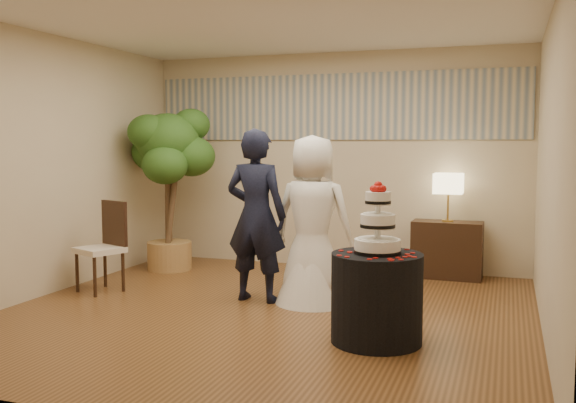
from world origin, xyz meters
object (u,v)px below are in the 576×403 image
at_px(wedding_cake, 378,218).
at_px(table_lamp, 448,197).
at_px(ficus_tree, 168,188).
at_px(cake_table, 377,298).
at_px(side_chair, 99,247).
at_px(groom, 256,216).
at_px(console, 447,250).
at_px(bride, 313,220).

bearing_deg(wedding_cake, table_lamp, 83.51).
bearing_deg(ficus_tree, table_lamp, 10.58).
height_order(cake_table, table_lamp, table_lamp).
height_order(wedding_cake, side_chair, wedding_cake).
height_order(groom, side_chair, groom).
bearing_deg(groom, cake_table, 148.51).
height_order(groom, console, groom).
height_order(bride, table_lamp, bride).
bearing_deg(bride, side_chair, 10.46).
relative_size(ficus_tree, side_chair, 2.13).
relative_size(bride, cake_table, 2.30).
relative_size(cake_table, table_lamp, 1.29).
relative_size(groom, side_chair, 1.79).
distance_m(console, side_chair, 4.06).
bearing_deg(wedding_cake, groom, 146.18).
relative_size(bride, wedding_cake, 2.91).
bearing_deg(table_lamp, wedding_cake, -96.49).
xyz_separation_m(bride, cake_table, (0.87, -1.07, -0.49)).
height_order(groom, wedding_cake, groom).
distance_m(cake_table, table_lamp, 2.85).
height_order(cake_table, wedding_cake, wedding_cake).
distance_m(table_lamp, ficus_tree, 3.50).
distance_m(bride, ficus_tree, 2.49).
xyz_separation_m(bride, ficus_tree, (-2.25, 1.05, 0.20)).
xyz_separation_m(console, side_chair, (-3.54, -1.99, 0.15)).
distance_m(console, table_lamp, 0.64).
xyz_separation_m(groom, table_lamp, (1.77, 1.79, 0.09)).
bearing_deg(side_chair, groom, 28.60).
xyz_separation_m(cake_table, side_chair, (-3.22, 0.78, 0.13)).
xyz_separation_m(ficus_tree, side_chair, (-0.10, -1.35, -0.56)).
bearing_deg(table_lamp, bride, -125.03).
bearing_deg(cake_table, side_chair, 166.43).
relative_size(bride, console, 2.07).
xyz_separation_m(console, table_lamp, (0.00, 0.00, 0.64)).
distance_m(groom, wedding_cake, 1.75).
bearing_deg(wedding_cake, cake_table, 0.00).
distance_m(wedding_cake, console, 2.87).
xyz_separation_m(cake_table, console, (0.31, 2.77, -0.02)).
relative_size(wedding_cake, table_lamp, 1.02).
bearing_deg(groom, side_chair, 8.58).
bearing_deg(table_lamp, side_chair, -150.69).
bearing_deg(ficus_tree, wedding_cake, -34.23).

